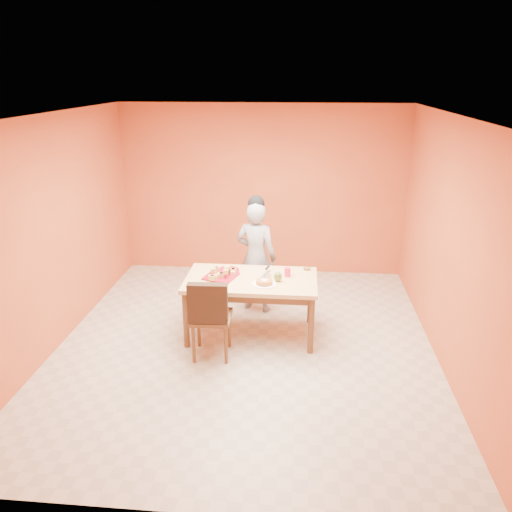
# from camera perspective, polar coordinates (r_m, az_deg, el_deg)

# --- Properties ---
(floor) EXTENTS (5.00, 5.00, 0.00)m
(floor) POSITION_cam_1_polar(r_m,az_deg,el_deg) (6.17, -1.22, -10.14)
(floor) COLOR beige
(floor) RESTS_ON ground
(ceiling) EXTENTS (5.00, 5.00, 0.00)m
(ceiling) POSITION_cam_1_polar(r_m,az_deg,el_deg) (5.34, -1.44, 15.75)
(ceiling) COLOR white
(ceiling) RESTS_ON wall_back
(wall_back) EXTENTS (4.50, 0.00, 4.50)m
(wall_back) POSITION_cam_1_polar(r_m,az_deg,el_deg) (8.01, 0.75, 7.46)
(wall_back) COLOR #CA582E
(wall_back) RESTS_ON floor
(wall_left) EXTENTS (0.00, 5.00, 5.00)m
(wall_left) POSITION_cam_1_polar(r_m,az_deg,el_deg) (6.27, -22.23, 2.33)
(wall_left) COLOR #CA582E
(wall_left) RESTS_ON floor
(wall_right) EXTENTS (0.00, 5.00, 5.00)m
(wall_right) POSITION_cam_1_polar(r_m,az_deg,el_deg) (5.80, 21.33, 1.09)
(wall_right) COLOR #CA582E
(wall_right) RESTS_ON floor
(dining_table) EXTENTS (1.60, 0.90, 0.76)m
(dining_table) POSITION_cam_1_polar(r_m,az_deg,el_deg) (6.12, -0.56, -3.39)
(dining_table) COLOR #F4C47F
(dining_table) RESTS_ON floor
(dining_chair) EXTENTS (0.48, 0.55, 0.99)m
(dining_chair) POSITION_cam_1_polar(r_m,az_deg,el_deg) (5.73, -5.19, -6.82)
(dining_chair) COLOR brown
(dining_chair) RESTS_ON floor
(pastry_pile) EXTENTS (0.32, 0.32, 0.10)m
(pastry_pile) POSITION_cam_1_polar(r_m,az_deg,el_deg) (6.11, -4.04, -1.78)
(pastry_pile) COLOR tan
(pastry_pile) RESTS_ON pastry_platter
(person) EXTENTS (0.64, 0.51, 1.54)m
(person) POSITION_cam_1_polar(r_m,az_deg,el_deg) (6.75, 0.01, -0.12)
(person) COLOR gray
(person) RESTS_ON floor
(pastry_platter) EXTENTS (0.45, 0.45, 0.02)m
(pastry_platter) POSITION_cam_1_polar(r_m,az_deg,el_deg) (6.13, -4.02, -2.32)
(pastry_platter) COLOR maroon
(pastry_platter) RESTS_ON dining_table
(red_dinner_plate) EXTENTS (0.36, 0.36, 0.02)m
(red_dinner_plate) POSITION_cam_1_polar(r_m,az_deg,el_deg) (6.31, -3.21, -1.65)
(red_dinner_plate) COLOR maroon
(red_dinner_plate) RESTS_ON dining_table
(white_cake_plate) EXTENTS (0.33, 0.33, 0.01)m
(white_cake_plate) POSITION_cam_1_polar(r_m,az_deg,el_deg) (5.90, 0.95, -3.23)
(white_cake_plate) COLOR white
(white_cake_plate) RESTS_ON dining_table
(sponge_cake) EXTENTS (0.26, 0.26, 0.04)m
(sponge_cake) POSITION_cam_1_polar(r_m,az_deg,el_deg) (5.89, 0.96, -2.98)
(sponge_cake) COLOR #C67733
(sponge_cake) RESTS_ON white_cake_plate
(cake_server) EXTENTS (0.11, 0.25, 0.01)m
(cake_server) POSITION_cam_1_polar(r_m,az_deg,el_deg) (6.05, 1.18, -2.06)
(cake_server) COLOR silver
(cake_server) RESTS_ON sponge_cake
(egg_ornament) EXTENTS (0.12, 0.11, 0.12)m
(egg_ornament) POSITION_cam_1_polar(r_m,az_deg,el_deg) (5.98, 2.53, -2.37)
(egg_ornament) COLOR olive
(egg_ornament) RESTS_ON dining_table
(magenta_glass) EXTENTS (0.08, 0.08, 0.11)m
(magenta_glass) POSITION_cam_1_polar(r_m,az_deg,el_deg) (6.14, 3.62, -1.85)
(magenta_glass) COLOR #D01F49
(magenta_glass) RESTS_ON dining_table
(checker_tin) EXTENTS (0.09, 0.09, 0.03)m
(checker_tin) POSITION_cam_1_polar(r_m,az_deg,el_deg) (6.37, 5.85, -1.46)
(checker_tin) COLOR #35170E
(checker_tin) RESTS_ON dining_table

